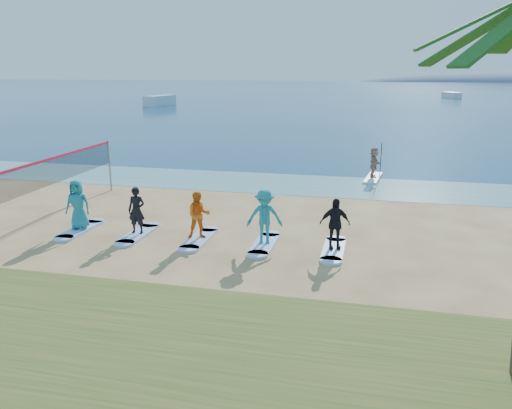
% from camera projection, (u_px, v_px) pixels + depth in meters
% --- Properties ---
extents(ground, '(600.00, 600.00, 0.00)m').
position_uv_depth(ground, '(224.00, 250.00, 16.58)').
color(ground, tan).
rests_on(ground, ground).
extents(shallow_water, '(600.00, 600.00, 0.00)m').
position_uv_depth(shallow_water, '(281.00, 183.00, 26.45)').
color(shallow_water, teal).
rests_on(shallow_water, ground).
extents(ocean, '(600.00, 600.00, 0.00)m').
position_uv_depth(ocean, '(362.00, 89.00, 167.04)').
color(ocean, navy).
rests_on(ocean, ground).
extents(volleyball_net, '(0.51, 9.08, 2.50)m').
position_uv_depth(volleyball_net, '(57.00, 170.00, 20.16)').
color(volleyball_net, gray).
rests_on(volleyball_net, ground).
extents(paddleboard, '(1.05, 3.06, 0.12)m').
position_uv_depth(paddleboard, '(373.00, 178.00, 27.57)').
color(paddleboard, silver).
rests_on(paddleboard, ground).
extents(paddleboarder, '(0.66, 1.56, 1.63)m').
position_uv_depth(paddleboarder, '(374.00, 162.00, 27.35)').
color(paddleboarder, tan).
rests_on(paddleboarder, paddleboard).
extents(boat_offshore_a, '(3.33, 7.22, 1.75)m').
position_uv_depth(boat_offshore_a, '(160.00, 106.00, 85.97)').
color(boat_offshore_a, silver).
rests_on(boat_offshore_a, ground).
extents(boat_offshore_b, '(3.69, 5.71, 1.41)m').
position_uv_depth(boat_offshore_b, '(451.00, 99.00, 108.55)').
color(boat_offshore_b, silver).
rests_on(boat_offshore_b, ground).
extents(surfboard_0, '(0.70, 2.20, 0.09)m').
position_uv_depth(surfboard_0, '(80.00, 230.00, 18.62)').
color(surfboard_0, '#A4C8FF').
rests_on(surfboard_0, ground).
extents(student_0, '(0.97, 0.70, 1.85)m').
position_uv_depth(student_0, '(78.00, 204.00, 18.37)').
color(student_0, teal).
rests_on(student_0, surfboard_0).
extents(surfboard_1, '(0.70, 2.20, 0.09)m').
position_uv_depth(surfboard_1, '(138.00, 234.00, 18.10)').
color(surfboard_1, '#A4C8FF').
rests_on(surfboard_1, ground).
extents(student_1, '(0.64, 0.44, 1.70)m').
position_uv_depth(student_1, '(137.00, 210.00, 17.87)').
color(student_1, black).
rests_on(student_1, surfboard_1).
extents(surfboard_2, '(0.70, 2.20, 0.09)m').
position_uv_depth(surfboard_2, '(199.00, 239.00, 17.58)').
color(surfboard_2, '#A4C8FF').
rests_on(surfboard_2, ground).
extents(student_2, '(0.99, 0.89, 1.66)m').
position_uv_depth(student_2, '(199.00, 215.00, 17.36)').
color(student_2, orange).
rests_on(student_2, surfboard_2).
extents(surfboard_3, '(0.70, 2.20, 0.09)m').
position_uv_depth(surfboard_3, '(264.00, 244.00, 17.06)').
color(surfboard_3, '#A4C8FF').
rests_on(surfboard_3, ground).
extents(student_3, '(1.33, 0.94, 1.87)m').
position_uv_depth(student_3, '(265.00, 217.00, 16.81)').
color(student_3, teal).
rests_on(student_3, surfboard_3).
extents(surfboard_4, '(0.70, 2.20, 0.09)m').
position_uv_depth(surfboard_4, '(334.00, 249.00, 16.54)').
color(surfboard_4, '#A4C8FF').
rests_on(surfboard_4, ground).
extents(student_4, '(1.07, 0.65, 1.70)m').
position_uv_depth(student_4, '(335.00, 224.00, 16.31)').
color(student_4, black).
rests_on(student_4, surfboard_4).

